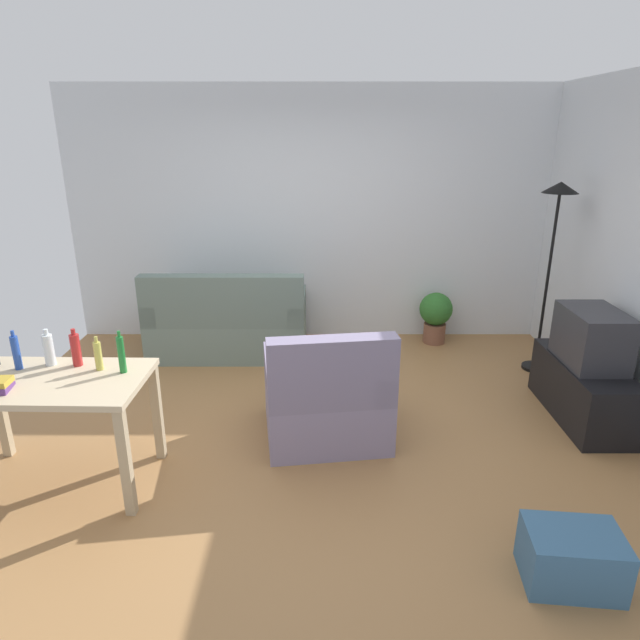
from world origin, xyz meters
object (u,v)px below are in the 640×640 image
(couch, at_px, (230,325))
(bottle_blue, at_px, (18,352))
(tv, at_px, (594,338))
(potted_plant, at_px, (437,314))
(bottle_red, at_px, (77,349))
(torchiere_lamp, at_px, (557,226))
(bottle_clear, at_px, (50,349))
(bottle_squat, at_px, (99,355))
(armchair, at_px, (328,399))
(desk, at_px, (52,394))
(storage_box, at_px, (573,558))
(tv_stand, at_px, (584,390))
(bottle_green, at_px, (123,354))

(couch, bearing_deg, bottle_blue, 64.11)
(tv, xyz_separation_m, bottle_blue, (-4.12, -0.73, 0.18))
(potted_plant, xyz_separation_m, bottle_red, (-2.88, -2.34, 0.54))
(couch, bearing_deg, potted_plant, -172.04)
(torchiere_lamp, distance_m, potted_plant, 1.56)
(bottle_clear, relative_size, bottle_squat, 1.09)
(armchair, bearing_deg, couch, -66.36)
(desk, distance_m, bottle_blue, 0.38)
(storage_box, bearing_deg, desk, 164.15)
(storage_box, relative_size, bottle_squat, 2.09)
(desk, height_order, bottle_clear, bottle_clear)
(storage_box, height_order, bottle_blue, bottle_blue)
(couch, height_order, torchiere_lamp, torchiere_lamp)
(desk, relative_size, armchair, 1.21)
(tv_stand, height_order, torchiere_lamp, torchiere_lamp)
(couch, xyz_separation_m, armchair, (1.01, -1.67, 0.01))
(desk, xyz_separation_m, potted_plant, (2.99, 2.56, -0.32))
(armchair, xyz_separation_m, bottle_green, (-1.32, -0.48, 0.57))
(couch, bearing_deg, bottle_red, 72.21)
(bottle_red, bearing_deg, torchiere_lamp, 23.50)
(tv, distance_m, potted_plant, 1.92)
(tv, bearing_deg, armchair, 98.32)
(couch, distance_m, storage_box, 3.84)
(bottle_clear, distance_m, bottle_green, 0.54)
(bottle_blue, height_order, bottle_red, bottle_blue)
(storage_box, bearing_deg, tv_stand, 64.32)
(desk, xyz_separation_m, bottle_blue, (-0.26, 0.15, 0.23))
(potted_plant, distance_m, storage_box, 3.42)
(bottle_squat, bearing_deg, tv, 11.66)
(tv, relative_size, torchiere_lamp, 0.33)
(bottle_red, bearing_deg, potted_plant, 39.12)
(tv_stand, distance_m, storage_box, 1.93)
(storage_box, xyz_separation_m, bottle_blue, (-3.28, 1.01, 0.73))
(bottle_blue, bearing_deg, storage_box, -17.15)
(bottle_green, bearing_deg, desk, -167.12)
(tv_stand, bearing_deg, bottle_squat, 101.67)
(torchiere_lamp, xyz_separation_m, desk, (-3.86, -1.84, -0.76))
(bottle_blue, distance_m, bottle_green, 0.70)
(tv, distance_m, bottle_clear, 4.00)
(bottle_clear, bearing_deg, bottle_squat, -12.39)
(torchiere_lamp, xyz_separation_m, bottle_squat, (-3.58, -1.70, -0.55))
(couch, xyz_separation_m, bottle_squat, (-0.48, -2.10, 0.55))
(tv_stand, distance_m, bottle_clear, 4.04)
(armchair, distance_m, bottle_squat, 1.64)
(desk, distance_m, armchair, 1.89)
(bottle_clear, bearing_deg, tv, 9.53)
(bottle_blue, height_order, bottle_green, bottle_green)
(couch, relative_size, armchair, 1.60)
(torchiere_lamp, bearing_deg, bottle_clear, -157.61)
(bottle_red, height_order, bottle_squat, bottle_red)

